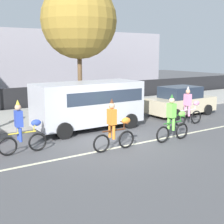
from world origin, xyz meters
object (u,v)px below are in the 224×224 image
(parade_cyclist_cobalt, at_px, (23,130))
(parade_cyclist_pink, at_px, (189,108))
(parked_car_beige, at_px, (181,101))
(parade_cyclist_orange, at_px, (115,128))
(parked_van_silver, at_px, (90,102))
(parade_cyclist_lime, at_px, (173,120))

(parade_cyclist_cobalt, xyz_separation_m, parade_cyclist_pink, (8.22, -0.09, 0.00))
(parked_car_beige, bearing_deg, parade_cyclist_orange, -153.50)
(parked_car_beige, bearing_deg, parade_cyclist_cobalt, -168.74)
(parade_cyclist_pink, relative_size, parked_van_silver, 0.38)
(parade_cyclist_cobalt, height_order, parade_cyclist_orange, same)
(parade_cyclist_lime, bearing_deg, parked_car_beige, 41.13)
(parade_cyclist_cobalt, xyz_separation_m, parked_van_silver, (3.78, 1.92, 0.44))
(parked_van_silver, bearing_deg, parade_cyclist_pink, -24.36)
(parked_van_silver, distance_m, parked_car_beige, 5.99)
(parade_cyclist_orange, relative_size, parked_van_silver, 0.38)
(parade_cyclist_lime, height_order, parked_car_beige, parade_cyclist_lime)
(parade_cyclist_orange, distance_m, parked_van_silver, 3.56)
(parade_cyclist_pink, xyz_separation_m, parked_car_beige, (1.52, 2.03, -0.06))
(parade_cyclist_orange, bearing_deg, parade_cyclist_pink, 14.67)
(parked_van_silver, bearing_deg, parade_cyclist_lime, -64.34)
(parade_cyclist_pink, height_order, parked_car_beige, parade_cyclist_pink)
(parade_cyclist_orange, distance_m, parked_car_beige, 7.68)
(parade_cyclist_orange, xyz_separation_m, parade_cyclist_lime, (2.66, -0.25, 0.00))
(parade_cyclist_orange, relative_size, parade_cyclist_pink, 1.00)
(parade_cyclist_cobalt, relative_size, parked_van_silver, 0.38)
(parade_cyclist_cobalt, relative_size, parked_car_beige, 0.47)
(parade_cyclist_pink, bearing_deg, parked_van_silver, 155.64)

